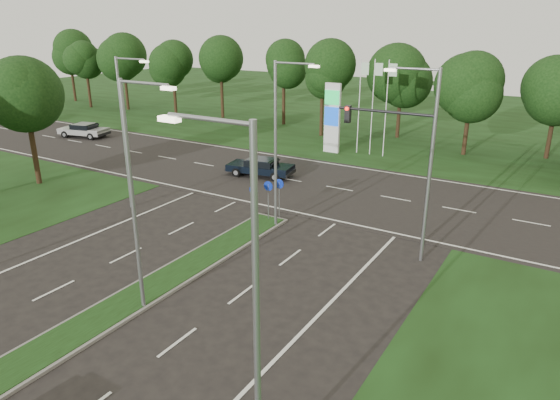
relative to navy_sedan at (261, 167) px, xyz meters
The scene contains 17 objects.
verge_far 31.72m from the navy_sedan, 80.34° to the left, with size 160.00×50.00×0.02m, color black.
cross_road 5.38m from the navy_sedan, ahead, with size 160.00×12.00×0.02m, color black.
median_kerb 20.45m from the navy_sedan, 74.90° to the right, with size 2.00×26.00×0.12m, color slate.
streetlight_median_near 19.33m from the navy_sedan, 70.37° to the right, with size 2.53×0.22×9.00m.
streetlight_median_far 10.90m from the navy_sedan, 50.72° to the right, with size 2.53×0.22×9.00m.
streetlight_left_far 11.07m from the navy_sedan, 107.00° to the right, with size 2.53×0.22×9.00m.
streetlight_right_far 16.68m from the navy_sedan, 28.70° to the right, with size 2.53×0.22×9.00m.
streetlight_right_near 26.28m from the navy_sedan, 56.98° to the right, with size 2.53×0.22×9.00m.
traffic_signal 14.32m from the navy_sedan, 24.63° to the right, with size 5.10×0.42×7.00m.
median_signs 9.12m from the navy_sedan, 54.02° to the right, with size 1.16×1.76×2.38m.
gas_pylon 9.76m from the navy_sedan, 80.63° to the left, with size 5.80×1.26×8.00m.
tree_left_far 16.83m from the navy_sedan, 142.07° to the right, with size 5.20×5.20×8.86m.
treeline_far 18.15m from the navy_sedan, 71.48° to the left, with size 6.00×6.00×9.90m.
navy_sedan is the anchor object (origin of this frame).
far_car_a 22.50m from the navy_sedan, behind, with size 5.12×3.07×1.38m.
far_car_b 34.90m from the navy_sedan, behind, with size 4.18×1.88×1.19m.
far_car_c 42.51m from the navy_sedan, behind, with size 4.07×2.28×1.11m.
Camera 1 is at (14.47, -5.96, 10.77)m, focal length 32.00 mm.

